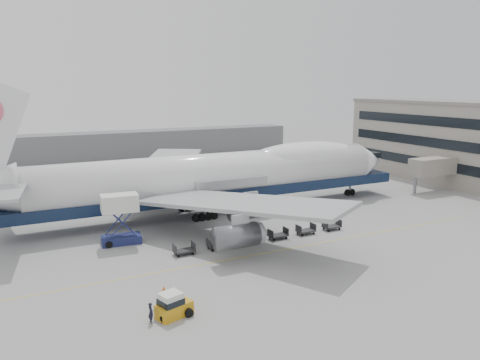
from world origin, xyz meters
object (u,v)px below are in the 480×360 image
catering_truck (120,216)px  baggage_tug (173,306)px  airliner (220,175)px  ground_worker (151,313)px

catering_truck → baggage_tug: 20.10m
airliner → ground_worker: (-18.40, -27.59, -4.77)m
airliner → baggage_tug: bearing=-121.1°
airliner → catering_truck: size_ratio=11.15×
catering_truck → airliner: bearing=29.7°
baggage_tug → airliner: bearing=42.1°
catering_truck → baggage_tug: catering_truck is taller
catering_truck → ground_worker: bearing=-91.1°
catering_truck → ground_worker: 20.39m
airliner → catering_truck: airliner is taller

